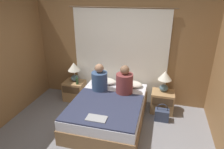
{
  "coord_description": "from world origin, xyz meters",
  "views": [
    {
      "loc": [
        0.98,
        -2.62,
        2.58
      ],
      "look_at": [
        0.0,
        1.1,
        0.96
      ],
      "focal_mm": 32.0,
      "sensor_mm": 36.0,
      "label": 1
    }
  ],
  "objects_px": {
    "person_left_in_bed": "(100,80)",
    "nightstand_right": "(162,102)",
    "pillow_right": "(130,84)",
    "pillow_left": "(104,81)",
    "bed": "(108,111)",
    "nightstand_left": "(75,90)",
    "person_right_in_bed": "(124,82)",
    "laptop_on_bed": "(96,118)",
    "lamp_right": "(165,79)",
    "beer_bottle_on_left_stand": "(77,81)",
    "lamp_left": "(74,69)",
    "handbag_on_floor": "(162,115)"
  },
  "relations": [
    {
      "from": "pillow_right",
      "to": "laptop_on_bed",
      "type": "distance_m",
      "value": 1.5
    },
    {
      "from": "lamp_left",
      "to": "person_left_in_bed",
      "type": "height_order",
      "value": "person_left_in_bed"
    },
    {
      "from": "lamp_right",
      "to": "pillow_left",
      "type": "height_order",
      "value": "lamp_right"
    },
    {
      "from": "nightstand_right",
      "to": "pillow_left",
      "type": "relative_size",
      "value": 0.88
    },
    {
      "from": "handbag_on_floor",
      "to": "person_right_in_bed",
      "type": "bearing_deg",
      "value": 176.66
    },
    {
      "from": "bed",
      "to": "beer_bottle_on_left_stand",
      "type": "relative_size",
      "value": 8.82
    },
    {
      "from": "pillow_left",
      "to": "person_left_in_bed",
      "type": "height_order",
      "value": "person_left_in_bed"
    },
    {
      "from": "bed",
      "to": "handbag_on_floor",
      "type": "distance_m",
      "value": 1.15
    },
    {
      "from": "bed",
      "to": "lamp_right",
      "type": "xyz_separation_m",
      "value": [
        1.08,
        0.74,
        0.54
      ]
    },
    {
      "from": "person_left_in_bed",
      "to": "lamp_left",
      "type": "bearing_deg",
      "value": 154.35
    },
    {
      "from": "person_left_in_bed",
      "to": "person_right_in_bed",
      "type": "height_order",
      "value": "person_right_in_bed"
    },
    {
      "from": "lamp_left",
      "to": "lamp_right",
      "type": "relative_size",
      "value": 1.0
    },
    {
      "from": "nightstand_left",
      "to": "person_right_in_bed",
      "type": "distance_m",
      "value": 1.47
    },
    {
      "from": "lamp_left",
      "to": "pillow_left",
      "type": "bearing_deg",
      "value": 0.47
    },
    {
      "from": "person_left_in_bed",
      "to": "nightstand_right",
      "type": "bearing_deg",
      "value": 12.61
    },
    {
      "from": "pillow_left",
      "to": "nightstand_right",
      "type": "bearing_deg",
      "value": -2.85
    },
    {
      "from": "lamp_right",
      "to": "handbag_on_floor",
      "type": "height_order",
      "value": "lamp_right"
    },
    {
      "from": "person_left_in_bed",
      "to": "beer_bottle_on_left_stand",
      "type": "relative_size",
      "value": 2.88
    },
    {
      "from": "nightstand_left",
      "to": "lamp_left",
      "type": "height_order",
      "value": "lamp_left"
    },
    {
      "from": "pillow_right",
      "to": "person_left_in_bed",
      "type": "height_order",
      "value": "person_left_in_bed"
    },
    {
      "from": "pillow_right",
      "to": "handbag_on_floor",
      "type": "xyz_separation_m",
      "value": [
        0.78,
        -0.43,
        -0.44
      ]
    },
    {
      "from": "pillow_left",
      "to": "laptop_on_bed",
      "type": "relative_size",
      "value": 1.6
    },
    {
      "from": "pillow_left",
      "to": "person_left_in_bed",
      "type": "xyz_separation_m",
      "value": [
        0.01,
        -0.38,
        0.19
      ]
    },
    {
      "from": "bed",
      "to": "lamp_left",
      "type": "distance_m",
      "value": 1.42
    },
    {
      "from": "laptop_on_bed",
      "to": "beer_bottle_on_left_stand",
      "type": "bearing_deg",
      "value": 125.79
    },
    {
      "from": "lamp_right",
      "to": "beer_bottle_on_left_stand",
      "type": "height_order",
      "value": "lamp_right"
    },
    {
      "from": "bed",
      "to": "pillow_left",
      "type": "bearing_deg",
      "value": 112.8
    },
    {
      "from": "lamp_right",
      "to": "person_right_in_bed",
      "type": "relative_size",
      "value": 0.74
    },
    {
      "from": "lamp_left",
      "to": "lamp_right",
      "type": "height_order",
      "value": "same"
    },
    {
      "from": "lamp_right",
      "to": "pillow_left",
      "type": "relative_size",
      "value": 0.84
    },
    {
      "from": "person_right_in_bed",
      "to": "handbag_on_floor",
      "type": "relative_size",
      "value": 1.6
    },
    {
      "from": "person_right_in_bed",
      "to": "beer_bottle_on_left_stand",
      "type": "height_order",
      "value": "person_right_in_bed"
    },
    {
      "from": "pillow_right",
      "to": "person_right_in_bed",
      "type": "height_order",
      "value": "person_right_in_bed"
    },
    {
      "from": "lamp_left",
      "to": "beer_bottle_on_left_stand",
      "type": "bearing_deg",
      "value": -50.25
    },
    {
      "from": "nightstand_left",
      "to": "pillow_right",
      "type": "height_order",
      "value": "pillow_right"
    },
    {
      "from": "beer_bottle_on_left_stand",
      "to": "handbag_on_floor",
      "type": "bearing_deg",
      "value": -7.23
    },
    {
      "from": "pillow_right",
      "to": "pillow_left",
      "type": "bearing_deg",
      "value": 180.0
    },
    {
      "from": "pillow_left",
      "to": "person_right_in_bed",
      "type": "distance_m",
      "value": 0.71
    },
    {
      "from": "person_right_in_bed",
      "to": "laptop_on_bed",
      "type": "distance_m",
      "value": 1.14
    },
    {
      "from": "lamp_right",
      "to": "lamp_left",
      "type": "bearing_deg",
      "value": 180.0
    },
    {
      "from": "person_right_in_bed",
      "to": "bed",
      "type": "bearing_deg",
      "value": -124.58
    },
    {
      "from": "pillow_right",
      "to": "laptop_on_bed",
      "type": "bearing_deg",
      "value": -102.44
    },
    {
      "from": "person_left_in_bed",
      "to": "person_right_in_bed",
      "type": "bearing_deg",
      "value": 0.0
    },
    {
      "from": "pillow_right",
      "to": "person_right_in_bed",
      "type": "relative_size",
      "value": 0.88
    },
    {
      "from": "bed",
      "to": "person_left_in_bed",
      "type": "bearing_deg",
      "value": 129.61
    },
    {
      "from": "lamp_left",
      "to": "nightstand_left",
      "type": "bearing_deg",
      "value": -90.0
    },
    {
      "from": "lamp_right",
      "to": "person_left_in_bed",
      "type": "relative_size",
      "value": 0.76
    },
    {
      "from": "person_right_in_bed",
      "to": "lamp_right",
      "type": "bearing_deg",
      "value": 24.26
    },
    {
      "from": "lamp_left",
      "to": "pillow_left",
      "type": "distance_m",
      "value": 0.8
    },
    {
      "from": "lamp_left",
      "to": "laptop_on_bed",
      "type": "bearing_deg",
      "value": -53.75
    }
  ]
}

